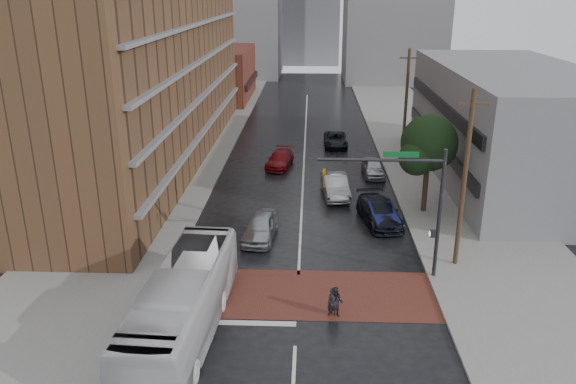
# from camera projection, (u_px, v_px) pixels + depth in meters

# --- Properties ---
(ground) EXTENTS (160.00, 160.00, 0.00)m
(ground) POSITION_uv_depth(u_px,v_px,m) (297.00, 299.00, 28.28)
(ground) COLOR black
(ground) RESTS_ON ground
(crosswalk) EXTENTS (14.00, 5.00, 0.02)m
(crosswalk) POSITION_uv_depth(u_px,v_px,m) (298.00, 293.00, 28.75)
(crosswalk) COLOR maroon
(crosswalk) RESTS_ON ground
(sidewalk_west) EXTENTS (9.00, 90.00, 0.15)m
(sidewalk_west) POSITION_uv_depth(u_px,v_px,m) (181.00, 156.00, 52.17)
(sidewalk_west) COLOR gray
(sidewalk_west) RESTS_ON ground
(sidewalk_east) EXTENTS (9.00, 90.00, 0.15)m
(sidewalk_east) POSITION_uv_depth(u_px,v_px,m) (430.00, 159.00, 51.29)
(sidewalk_east) COLOR gray
(sidewalk_east) RESTS_ON ground
(storefront_west) EXTENTS (8.00, 16.00, 7.00)m
(storefront_west) POSITION_uv_depth(u_px,v_px,m) (221.00, 74.00, 78.25)
(storefront_west) COLOR maroon
(storefront_west) RESTS_ON ground
(building_east) EXTENTS (11.00, 26.00, 9.00)m
(building_east) POSITION_uv_depth(u_px,v_px,m) (510.00, 124.00, 44.89)
(building_east) COLOR slate
(building_east) RESTS_ON ground
(distant_tower_center) EXTENTS (12.00, 10.00, 24.00)m
(distant_tower_center) POSITION_uv_depth(u_px,v_px,m) (310.00, 3.00, 113.39)
(distant_tower_center) COLOR slate
(distant_tower_center) RESTS_ON ground
(street_tree) EXTENTS (4.20, 4.10, 6.90)m
(street_tree) POSITION_uv_depth(u_px,v_px,m) (429.00, 147.00, 37.64)
(street_tree) COLOR #332319
(street_tree) RESTS_ON ground
(signal_mast) EXTENTS (6.50, 0.30, 7.20)m
(signal_mast) POSITION_uv_depth(u_px,v_px,m) (413.00, 195.00, 28.79)
(signal_mast) COLOR #2D2D33
(signal_mast) RESTS_ON ground
(utility_pole_near) EXTENTS (1.60, 0.26, 10.00)m
(utility_pole_near) POSITION_uv_depth(u_px,v_px,m) (464.00, 179.00, 29.95)
(utility_pole_near) COLOR #473321
(utility_pole_near) RESTS_ON ground
(utility_pole_far) EXTENTS (1.60, 0.26, 10.00)m
(utility_pole_far) POSITION_uv_depth(u_px,v_px,m) (406.00, 106.00, 48.73)
(utility_pole_far) COLOR #473321
(utility_pole_far) RESTS_ON ground
(transit_bus) EXTENTS (3.35, 11.79, 3.25)m
(transit_bus) POSITION_uv_depth(u_px,v_px,m) (183.00, 305.00, 24.69)
(transit_bus) COLOR silver
(transit_bus) RESTS_ON ground
(pedestrian_a) EXTENTS (0.58, 0.43, 1.46)m
(pedestrian_a) POSITION_uv_depth(u_px,v_px,m) (333.00, 302.00, 26.56)
(pedestrian_a) COLOR black
(pedestrian_a) RESTS_ON ground
(pedestrian_b) EXTENTS (0.89, 0.79, 1.51)m
(pedestrian_b) POSITION_uv_depth(u_px,v_px,m) (336.00, 302.00, 26.55)
(pedestrian_b) COLOR black
(pedestrian_b) RESTS_ON ground
(car_travel_a) EXTENTS (2.27, 4.77, 1.58)m
(car_travel_a) POSITION_uv_depth(u_px,v_px,m) (260.00, 227.00, 34.83)
(car_travel_a) COLOR #A5A9AD
(car_travel_a) RESTS_ON ground
(car_travel_b) EXTENTS (2.21, 5.11, 1.64)m
(car_travel_b) POSITION_uv_depth(u_px,v_px,m) (335.00, 186.00, 42.00)
(car_travel_b) COLOR #ACAFB4
(car_travel_b) RESTS_ON ground
(car_travel_c) EXTENTS (2.60, 4.90, 1.35)m
(car_travel_c) POSITION_uv_depth(u_px,v_px,m) (280.00, 159.00, 48.97)
(car_travel_c) COLOR maroon
(car_travel_c) RESTS_ON ground
(suv_travel) EXTENTS (2.27, 4.85, 1.34)m
(suv_travel) POSITION_uv_depth(u_px,v_px,m) (336.00, 140.00, 55.43)
(suv_travel) COLOR black
(suv_travel) RESTS_ON ground
(car_parked_near) EXTENTS (2.39, 4.81, 1.51)m
(car_parked_near) POSITION_uv_depth(u_px,v_px,m) (379.00, 212.00, 37.22)
(car_parked_near) COLOR #131743
(car_parked_near) RESTS_ON ground
(car_parked_mid) EXTENTS (3.09, 5.68, 1.56)m
(car_parked_mid) POSITION_uv_depth(u_px,v_px,m) (379.00, 212.00, 37.21)
(car_parked_mid) COLOR black
(car_parked_mid) RESTS_ON ground
(car_parked_far) EXTENTS (1.82, 4.26, 1.43)m
(car_parked_far) POSITION_uv_depth(u_px,v_px,m) (373.00, 167.00, 46.66)
(car_parked_far) COLOR #9C9EA3
(car_parked_far) RESTS_ON ground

